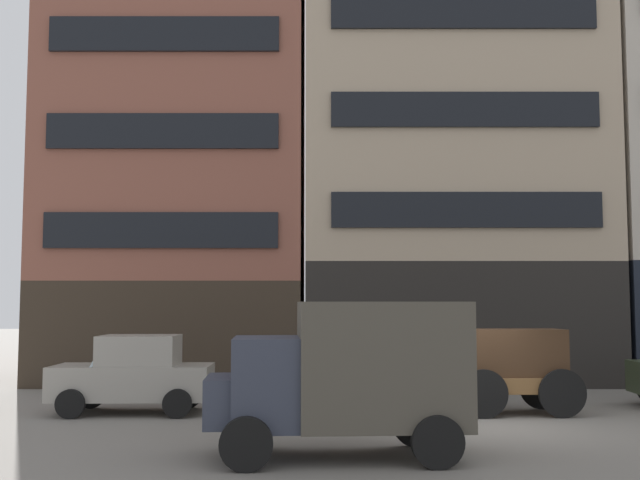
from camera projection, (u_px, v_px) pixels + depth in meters
ground_plane at (484, 426)px, 16.13m from camera, size 120.00×120.00×0.00m
building_far_left at (178, 144)px, 26.54m from camera, size 9.05×6.35×16.11m
building_center_left at (446, 133)px, 26.60m from camera, size 10.39×6.35×16.91m
cargo_wagon at (508, 365)px, 17.99m from camera, size 2.97×1.63×1.98m
draft_horse at (384, 359)px, 17.99m from camera, size 2.35×0.68×2.30m
delivery_truck_near at (344, 372)px, 12.93m from camera, size 4.45×2.36×2.62m
sedan_light at (131, 374)px, 18.05m from camera, size 3.73×1.93×1.83m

